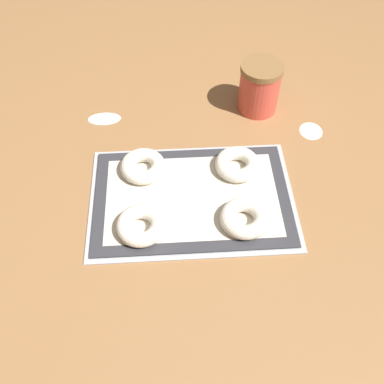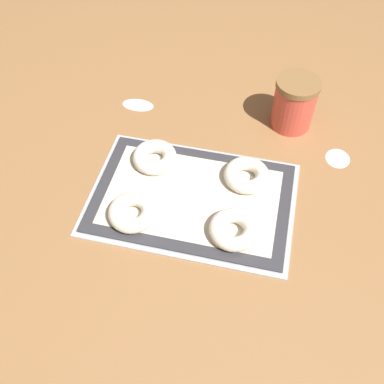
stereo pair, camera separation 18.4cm
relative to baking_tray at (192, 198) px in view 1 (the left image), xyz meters
name	(u,v)px [view 1 (the left image)]	position (x,y,z in m)	size (l,w,h in m)	color
ground_plane	(190,202)	(-0.01, -0.01, 0.00)	(2.80, 2.80, 0.00)	olive
baking_tray	(192,198)	(0.00, 0.00, 0.00)	(0.49, 0.33, 0.01)	#B2B5BA
baking_mat	(192,197)	(0.00, 0.00, 0.01)	(0.46, 0.30, 0.00)	#333338
bagel_front_left	(141,225)	(-0.12, -0.09, 0.02)	(0.11, 0.11, 0.03)	silver
bagel_front_right	(244,218)	(0.11, -0.08, 0.02)	(0.11, 0.11, 0.03)	silver
bagel_back_left	(143,166)	(-0.12, 0.09, 0.02)	(0.11, 0.11, 0.03)	silver
bagel_back_right	(237,164)	(0.12, 0.08, 0.02)	(0.11, 0.11, 0.03)	silver
flour_canister	(260,87)	(0.20, 0.32, 0.07)	(0.11, 0.11, 0.14)	#DB4C3D
flour_patch_near	(311,131)	(0.34, 0.21, 0.00)	(0.06, 0.07, 0.00)	white
flour_patch_far	(104,118)	(-0.23, 0.29, 0.00)	(0.09, 0.05, 0.00)	white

